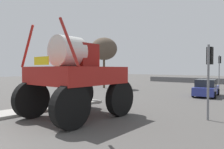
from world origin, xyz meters
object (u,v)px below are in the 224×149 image
at_px(traffic_signal_far_right, 220,65).
at_px(traffic_signal_near_right, 209,65).
at_px(oversize_sprayer, 76,77).
at_px(traffic_signal_near_left, 81,70).
at_px(bare_tree_left, 104,49).
at_px(sedan_ahead, 206,88).

bearing_deg(traffic_signal_far_right, traffic_signal_near_right, -78.07).
xyz_separation_m(oversize_sprayer, traffic_signal_far_right, (1.84, 20.15, 0.89)).
relative_size(oversize_sprayer, traffic_signal_near_left, 1.59).
bearing_deg(oversize_sprayer, bare_tree_left, 36.89).
bearing_deg(sedan_ahead, traffic_signal_near_left, 134.83).
relative_size(traffic_signal_near_right, traffic_signal_far_right, 0.89).
bearing_deg(bare_tree_left, traffic_signal_far_right, 32.79).
bearing_deg(traffic_signal_near_left, bare_tree_left, 123.15).
distance_m(oversize_sprayer, traffic_signal_far_right, 20.26).
xyz_separation_m(oversize_sprayer, bare_tree_left, (-9.87, 12.61, 2.92)).
distance_m(traffic_signal_near_right, traffic_signal_far_right, 16.64).
distance_m(traffic_signal_near_left, traffic_signal_near_right, 9.45).
xyz_separation_m(sedan_ahead, traffic_signal_near_right, (2.76, -8.94, 1.92)).
xyz_separation_m(traffic_signal_near_left, bare_tree_left, (-5.70, 8.73, 2.63)).
height_order(traffic_signal_near_left, traffic_signal_far_right, traffic_signal_far_right).
height_order(sedan_ahead, traffic_signal_near_right, traffic_signal_near_right).
bearing_deg(traffic_signal_far_right, sedan_ahead, -84.76).
bearing_deg(bare_tree_left, traffic_signal_near_right, -29.96).
relative_size(oversize_sprayer, traffic_signal_far_right, 1.27).
bearing_deg(oversize_sprayer, traffic_signal_far_right, -6.38).
distance_m(oversize_sprayer, sedan_ahead, 13.13).
relative_size(traffic_signal_near_left, bare_tree_left, 0.50).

